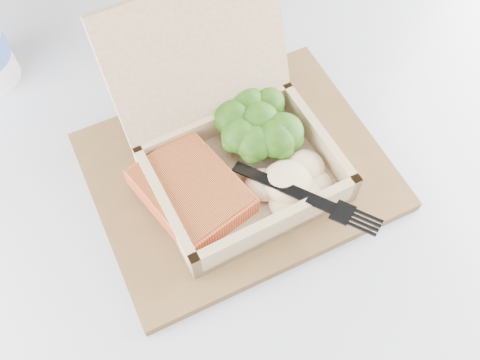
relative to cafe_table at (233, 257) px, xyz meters
name	(u,v)px	position (x,y,z in m)	size (l,w,h in m)	color
floor	(257,221)	(0.18, 0.28, -0.56)	(4.00, 4.00, 0.00)	gray
cafe_table	(233,257)	(0.00, 0.00, 0.00)	(1.01, 1.01, 0.75)	black
serving_tray	(238,171)	(0.02, 0.02, 0.20)	(0.32, 0.26, 0.01)	brown
takeout_container	(230,138)	(0.01, 0.03, 0.25)	(0.21, 0.22, 0.18)	tan
salmon_fillet	(191,191)	(-0.05, 0.00, 0.23)	(0.09, 0.12, 0.02)	orange
broccoli_pile	(259,125)	(0.05, 0.04, 0.24)	(0.10, 0.10, 0.04)	#346817
mashed_potatoes	(287,182)	(0.05, -0.03, 0.23)	(0.09, 0.08, 0.03)	#D1BB87
plastic_fork	(264,177)	(0.03, -0.02, 0.24)	(0.11, 0.15, 0.02)	black
receipt	(195,52)	(0.04, 0.22, 0.19)	(0.07, 0.14, 0.00)	white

